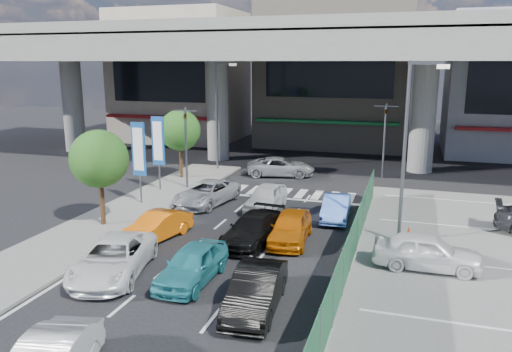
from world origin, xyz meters
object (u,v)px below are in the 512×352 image
(street_lamp_right, at_px, (410,138))
(parked_sedan_white, at_px, (427,251))
(signboard_far, at_px, (158,143))
(traffic_light_left, at_px, (185,128))
(signboard_near, at_px, (139,152))
(taxi_teal_mid, at_px, (192,264))
(sedan_white_mid_left, at_px, (114,258))
(traffic_cone, at_px, (409,233))
(street_lamp_left, at_px, (219,106))
(tree_near, at_px, (99,159))
(taxi_orange_left, at_px, (157,226))
(taxi_orange_right, at_px, (290,227))
(sedan_white_front_mid, at_px, (266,197))
(tree_far, at_px, (180,130))
(traffic_light_right, at_px, (385,122))
(hatch_black_mid_right, at_px, (256,290))
(sedan_black_mid, at_px, (253,229))
(kei_truck_front_right, at_px, (336,208))
(crossing_wagon_silver, at_px, (281,167))
(wagon_silver_front_left, at_px, (207,193))

(street_lamp_right, distance_m, parked_sedan_white, 5.01)
(signboard_far, bearing_deg, traffic_light_left, 35.70)
(signboard_near, distance_m, taxi_teal_mid, 11.34)
(taxi_teal_mid, bearing_deg, sedan_white_mid_left, -172.51)
(traffic_light_left, height_order, parked_sedan_white, traffic_light_left)
(parked_sedan_white, height_order, traffic_cone, parked_sedan_white)
(street_lamp_left, relative_size, tree_near, 1.67)
(signboard_near, height_order, traffic_cone, signboard_near)
(signboard_far, height_order, taxi_orange_left, signboard_far)
(taxi_orange_right, height_order, sedan_white_front_mid, sedan_white_front_mid)
(street_lamp_right, distance_m, tree_far, 17.27)
(traffic_light_left, height_order, traffic_light_right, same)
(street_lamp_left, bearing_deg, street_lamp_right, -41.63)
(traffic_light_right, height_order, traffic_cone, traffic_light_right)
(hatch_black_mid_right, relative_size, sedan_black_mid, 0.94)
(hatch_black_mid_right, bearing_deg, taxi_teal_mid, 150.02)
(kei_truck_front_right, bearing_deg, traffic_cone, -35.15)
(tree_far, distance_m, taxi_orange_left, 12.47)
(traffic_light_right, relative_size, parked_sedan_white, 1.26)
(sedan_black_mid, bearing_deg, crossing_wagon_silver, 104.31)
(traffic_light_right, relative_size, sedan_white_mid_left, 1.05)
(traffic_light_right, bearing_deg, signboard_near, -139.09)
(street_lamp_right, bearing_deg, sedan_white_front_mid, 156.40)
(sedan_white_mid_left, bearing_deg, wagon_silver_front_left, 78.93)
(signboard_far, relative_size, tree_near, 0.98)
(street_lamp_left, bearing_deg, taxi_teal_mid, -71.56)
(wagon_silver_front_left, xyz_separation_m, kei_truck_front_right, (7.44, -0.58, -0.05))
(sedan_white_front_mid, bearing_deg, signboard_near, -168.57)
(hatch_black_mid_right, height_order, parked_sedan_white, parked_sedan_white)
(street_lamp_right, bearing_deg, kei_truck_front_right, 142.87)
(taxi_orange_left, relative_size, kei_truck_front_right, 1.01)
(traffic_light_left, xyz_separation_m, signboard_far, (-1.40, -1.01, -0.87))
(signboard_far, height_order, tree_near, tree_near)
(signboard_near, height_order, tree_near, tree_near)
(signboard_near, relative_size, sedan_white_mid_left, 0.95)
(tree_far, distance_m, taxi_teal_mid, 17.11)
(signboard_far, relative_size, sedan_black_mid, 1.06)
(street_lamp_right, height_order, wagon_silver_front_left, street_lamp_right)
(traffic_light_left, distance_m, taxi_teal_mid, 14.32)
(tree_far, relative_size, sedan_black_mid, 1.08)
(taxi_teal_mid, distance_m, kei_truck_front_right, 9.93)
(sedan_black_mid, height_order, wagon_silver_front_left, wagon_silver_front_left)
(sedan_black_mid, bearing_deg, sedan_white_mid_left, -124.06)
(traffic_light_left, height_order, street_lamp_right, street_lamp_right)
(traffic_light_left, bearing_deg, signboard_far, -144.30)
(street_lamp_left, relative_size, sedan_white_mid_left, 1.61)
(traffic_light_right, xyz_separation_m, street_lamp_left, (-11.83, -1.00, 0.83))
(sedan_white_mid_left, relative_size, taxi_orange_right, 1.23)
(signboard_far, bearing_deg, sedan_white_mid_left, -69.82)
(signboard_near, relative_size, sedan_white_front_mid, 1.16)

